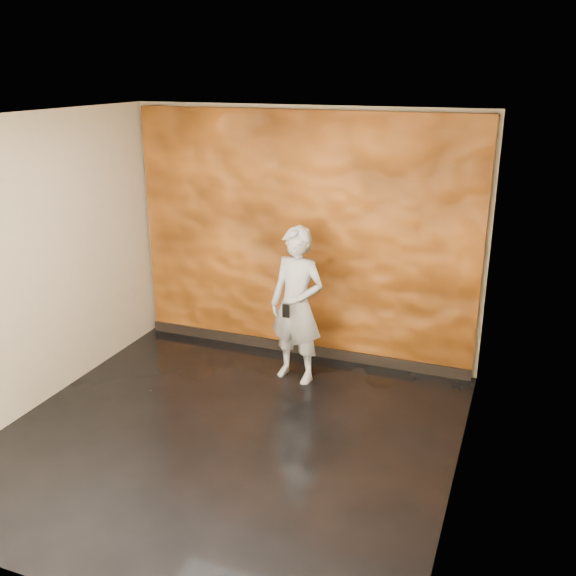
% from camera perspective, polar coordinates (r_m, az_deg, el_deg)
% --- Properties ---
extents(room, '(4.02, 4.02, 2.81)m').
position_cam_1_polar(room, '(5.39, -5.89, -0.25)').
color(room, black).
rests_on(room, ground).
extents(feature_wall, '(3.90, 0.06, 2.75)m').
position_cam_1_polar(feature_wall, '(7.12, 1.22, 4.47)').
color(feature_wall, orange).
rests_on(feature_wall, ground).
extents(baseboard, '(3.90, 0.04, 0.12)m').
position_cam_1_polar(baseboard, '(7.52, 1.05, -5.38)').
color(baseboard, black).
rests_on(baseboard, ground).
extents(man, '(0.67, 0.50, 1.66)m').
position_cam_1_polar(man, '(6.65, 0.79, -1.56)').
color(man, '#9FA6B0').
rests_on(man, ground).
extents(phone, '(0.08, 0.02, 0.14)m').
position_cam_1_polar(phone, '(6.44, -0.18, -2.05)').
color(phone, black).
rests_on(phone, man).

